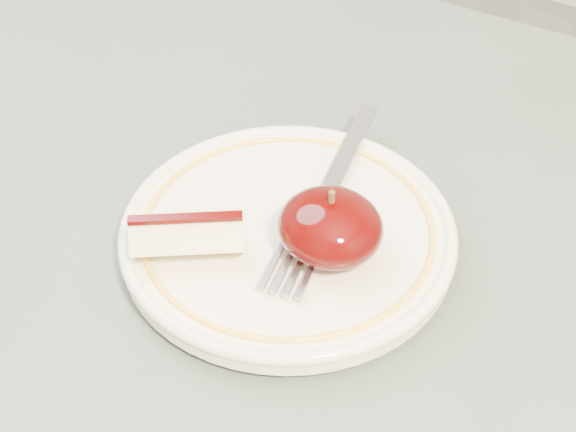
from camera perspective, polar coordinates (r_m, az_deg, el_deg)
The scene contains 5 objects.
table at distance 0.57m, azimuth -7.06°, elevation -12.55°, with size 0.90×0.90×0.75m.
plate at distance 0.52m, azimuth 0.00°, elevation -1.14°, with size 0.22×0.22×0.02m.
apple_half at distance 0.49m, azimuth 3.03°, elevation -0.78°, with size 0.07×0.06×0.05m.
apple_wedge at distance 0.49m, azimuth -7.16°, elevation -1.48°, with size 0.07×0.06×0.03m.
fork at distance 0.53m, azimuth 2.81°, elevation 1.54°, with size 0.06×0.20×0.00m.
Camera 1 is at (0.22, -0.24, 1.12)m, focal length 50.00 mm.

